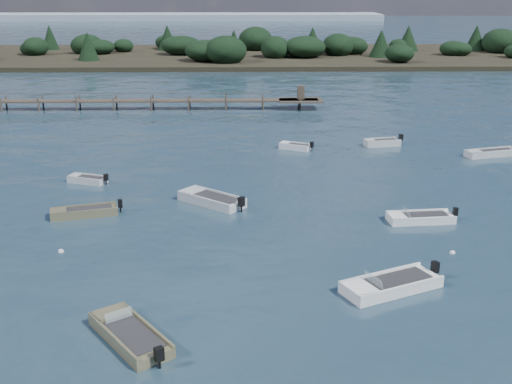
{
  "coord_description": "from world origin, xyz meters",
  "views": [
    {
      "loc": [
        -2.65,
        -25.77,
        14.07
      ],
      "look_at": [
        -1.86,
        14.0,
        1.0
      ],
      "focal_mm": 45.0,
      "sensor_mm": 36.0,
      "label": 1
    }
  ],
  "objects_px": {
    "dinghy_mid_white_b": "(420,219)",
    "dinghy_extra_b": "(84,213)",
    "dinghy_near_olive": "(130,337)",
    "dinghy_mid_grey": "(212,201)",
    "tender_far_white": "(295,147)",
    "tender_far_grey": "(88,181)",
    "tender_far_grey_b": "(382,144)",
    "jetty": "(78,101)",
    "dinghy_extra_a": "(491,154)",
    "dinghy_mid_white_a": "(391,287)"
  },
  "relations": [
    {
      "from": "dinghy_mid_white_a",
      "to": "dinghy_extra_a",
      "type": "bearing_deg",
      "value": 60.32
    },
    {
      "from": "dinghy_mid_white_b",
      "to": "dinghy_extra_b",
      "type": "bearing_deg",
      "value": 176.12
    },
    {
      "from": "dinghy_mid_grey",
      "to": "jetty",
      "type": "distance_m",
      "value": 37.44
    },
    {
      "from": "dinghy_extra_b",
      "to": "dinghy_mid_grey",
      "type": "xyz_separation_m",
      "value": [
        7.95,
        2.16,
        0.02
      ]
    },
    {
      "from": "dinghy_near_olive",
      "to": "tender_far_grey",
      "type": "height_order",
      "value": "dinghy_near_olive"
    },
    {
      "from": "dinghy_extra_b",
      "to": "dinghy_mid_white_b",
      "type": "xyz_separation_m",
      "value": [
        20.97,
        -1.42,
        -0.01
      ]
    },
    {
      "from": "dinghy_extra_a",
      "to": "dinghy_extra_b",
      "type": "bearing_deg",
      "value": -155.77
    },
    {
      "from": "tender_far_grey",
      "to": "jetty",
      "type": "bearing_deg",
      "value": 104.9
    },
    {
      "from": "dinghy_near_olive",
      "to": "dinghy_mid_grey",
      "type": "xyz_separation_m",
      "value": [
        2.57,
        17.08,
        0.02
      ]
    },
    {
      "from": "dinghy_extra_b",
      "to": "jetty",
      "type": "height_order",
      "value": "jetty"
    },
    {
      "from": "dinghy_mid_white_a",
      "to": "tender_far_grey_b",
      "type": "bearing_deg",
      "value": 79.1
    },
    {
      "from": "dinghy_mid_grey",
      "to": "tender_far_white",
      "type": "bearing_deg",
      "value": 65.14
    },
    {
      "from": "dinghy_extra_a",
      "to": "tender_far_grey",
      "type": "height_order",
      "value": "dinghy_extra_a"
    },
    {
      "from": "dinghy_mid_white_b",
      "to": "dinghy_mid_grey",
      "type": "xyz_separation_m",
      "value": [
        -13.02,
        3.58,
        0.03
      ]
    },
    {
      "from": "dinghy_extra_b",
      "to": "dinghy_mid_white_a",
      "type": "xyz_separation_m",
      "value": [
        17.13,
        -10.57,
        0.01
      ]
    },
    {
      "from": "dinghy_mid_white_b",
      "to": "jetty",
      "type": "bearing_deg",
      "value": 129.02
    },
    {
      "from": "dinghy_mid_white_b",
      "to": "jetty",
      "type": "distance_m",
      "value": 47.58
    },
    {
      "from": "dinghy_extra_a",
      "to": "jetty",
      "type": "distance_m",
      "value": 45.54
    },
    {
      "from": "dinghy_near_olive",
      "to": "dinghy_extra_a",
      "type": "bearing_deg",
      "value": 48.31
    },
    {
      "from": "tender_far_grey_b",
      "to": "tender_far_grey",
      "type": "relative_size",
      "value": 1.15
    },
    {
      "from": "tender_far_white",
      "to": "dinghy_near_olive",
      "type": "bearing_deg",
      "value": -106.4
    },
    {
      "from": "dinghy_mid_grey",
      "to": "dinghy_mid_white_a",
      "type": "relative_size",
      "value": 0.91
    },
    {
      "from": "tender_far_grey",
      "to": "jetty",
      "type": "xyz_separation_m",
      "value": [
        -7.57,
        28.45,
        0.84
      ]
    },
    {
      "from": "jetty",
      "to": "tender_far_grey",
      "type": "bearing_deg",
      "value": -75.1
    },
    {
      "from": "dinghy_extra_a",
      "to": "dinghy_mid_grey",
      "type": "relative_size",
      "value": 1.07
    },
    {
      "from": "dinghy_extra_a",
      "to": "dinghy_near_olive",
      "type": "bearing_deg",
      "value": -131.69
    },
    {
      "from": "tender_far_grey_b",
      "to": "jetty",
      "type": "bearing_deg",
      "value": 150.69
    },
    {
      "from": "dinghy_mid_white_b",
      "to": "dinghy_mid_white_a",
      "type": "relative_size",
      "value": 0.84
    },
    {
      "from": "tender_far_grey_b",
      "to": "dinghy_mid_white_b",
      "type": "distance_m",
      "value": 19.3
    },
    {
      "from": "tender_far_white",
      "to": "dinghy_extra_b",
      "type": "bearing_deg",
      "value": -131.35
    },
    {
      "from": "dinghy_mid_white_b",
      "to": "jetty",
      "type": "xyz_separation_m",
      "value": [
        -29.95,
        36.96,
        0.84
      ]
    },
    {
      "from": "dinghy_near_olive",
      "to": "dinghy_mid_white_b",
      "type": "height_order",
      "value": "dinghy_near_olive"
    },
    {
      "from": "dinghy_mid_white_b",
      "to": "tender_far_grey",
      "type": "height_order",
      "value": "dinghy_mid_white_b"
    },
    {
      "from": "dinghy_near_olive",
      "to": "tender_far_grey",
      "type": "distance_m",
      "value": 23.03
    },
    {
      "from": "tender_far_white",
      "to": "tender_far_grey",
      "type": "relative_size",
      "value": 0.96
    },
    {
      "from": "dinghy_near_olive",
      "to": "tender_far_grey",
      "type": "bearing_deg",
      "value": 107.13
    },
    {
      "from": "dinghy_extra_b",
      "to": "dinghy_extra_a",
      "type": "xyz_separation_m",
      "value": [
        31.14,
        14.02,
        0.01
      ]
    },
    {
      "from": "dinghy_near_olive",
      "to": "dinghy_mid_grey",
      "type": "height_order",
      "value": "dinghy_mid_grey"
    },
    {
      "from": "dinghy_mid_white_b",
      "to": "dinghy_mid_white_a",
      "type": "xyz_separation_m",
      "value": [
        -3.84,
        -9.15,
        0.02
      ]
    },
    {
      "from": "tender_far_grey_b",
      "to": "tender_far_white",
      "type": "distance_m",
      "value": 8.01
    },
    {
      "from": "tender_far_grey_b",
      "to": "dinghy_mid_grey",
      "type": "distance_m",
      "value": 21.43
    },
    {
      "from": "dinghy_mid_white_b",
      "to": "dinghy_mid_grey",
      "type": "relative_size",
      "value": 0.93
    },
    {
      "from": "tender_far_grey_b",
      "to": "jetty",
      "type": "height_order",
      "value": "jetty"
    },
    {
      "from": "tender_far_grey_b",
      "to": "tender_far_grey",
      "type": "distance_m",
      "value": 26.3
    },
    {
      "from": "tender_far_grey_b",
      "to": "dinghy_mid_white_a",
      "type": "distance_m",
      "value": 28.9
    },
    {
      "from": "tender_far_grey_b",
      "to": "dinghy_extra_b",
      "type": "bearing_deg",
      "value": -141.76
    },
    {
      "from": "dinghy_extra_a",
      "to": "dinghy_mid_white_a",
      "type": "bearing_deg",
      "value": -119.68
    },
    {
      "from": "dinghy_mid_white_b",
      "to": "tender_far_grey",
      "type": "xyz_separation_m",
      "value": [
        -22.38,
        8.51,
        0.0
      ]
    },
    {
      "from": "dinghy_near_olive",
      "to": "dinghy_mid_white_b",
      "type": "distance_m",
      "value": 20.63
    },
    {
      "from": "jetty",
      "to": "dinghy_extra_b",
      "type": "bearing_deg",
      "value": -75.81
    }
  ]
}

